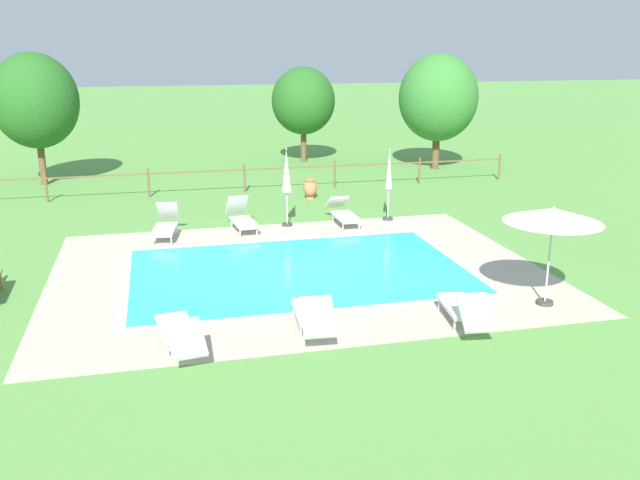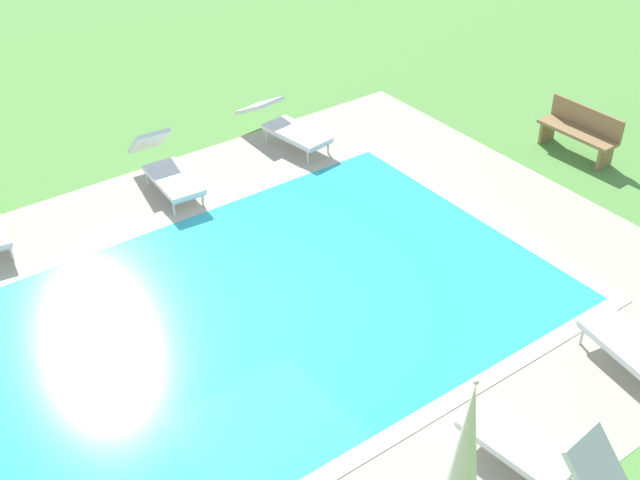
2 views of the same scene
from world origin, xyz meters
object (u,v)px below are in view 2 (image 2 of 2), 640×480
Objects in this scene: wooden_bench_lawn_side at (580,130)px; sun_lounger_north_mid at (166,169)px; sun_lounger_north_near_steps at (540,452)px; patio_umbrella_closed_row_mid_west at (466,447)px; sun_lounger_south_end at (286,125)px.

sun_lounger_north_mid is at bearing -26.65° from wooden_bench_lawn_side.
patio_umbrella_closed_row_mid_west reaches higher than sun_lounger_north_near_steps.
patio_umbrella_closed_row_mid_west is 1.58× the size of wooden_bench_lawn_side.
sun_lounger_north_mid is at bearing 3.70° from sun_lounger_south_end.
sun_lounger_south_end is 5.32m from wooden_bench_lawn_side.
patio_umbrella_closed_row_mid_west is at bearing 66.17° from sun_lounger_south_end.
sun_lounger_south_end is (-2.54, -0.16, -0.02)m from sun_lounger_north_mid.
sun_lounger_south_end is 0.89× the size of patio_umbrella_closed_row_mid_west.
sun_lounger_south_end is at bearing -40.65° from wooden_bench_lawn_side.
sun_lounger_north_mid is at bearing -97.53° from patio_umbrella_closed_row_mid_west.
sun_lounger_north_mid is 7.35m from wooden_bench_lawn_side.
sun_lounger_north_near_steps reaches higher than sun_lounger_south_end.
sun_lounger_north_near_steps is 1.85m from patio_umbrella_closed_row_mid_west.
sun_lounger_south_end is at bearing -176.30° from sun_lounger_north_mid.
sun_lounger_south_end is at bearing -113.83° from patio_umbrella_closed_row_mid_west.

